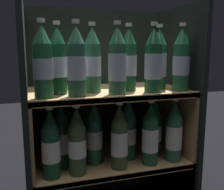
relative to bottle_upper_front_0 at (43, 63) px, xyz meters
The scene contains 23 objects.
fridge_back_wall 0.49m from the bottle_upper_front_0, 49.50° to the left, with size 0.71×0.02×0.96m, color black.
fridge_side_left 0.28m from the bottle_upper_front_0, 118.67° to the left, with size 0.02×0.42×0.96m, color black.
fridge_side_right 0.68m from the bottle_upper_front_0, 11.27° to the left, with size 0.02×0.42×0.96m, color black.
shelf_lower 0.57m from the bottle_upper_front_0, 22.41° to the left, with size 0.67×0.38×0.29m.
shelf_upper 0.41m from the bottle_upper_front_0, 22.88° to the left, with size 0.67×0.38×0.60m.
bottle_upper_front_0 is the anchor object (origin of this frame).
bottle_upper_front_1 0.12m from the bottle_upper_front_0, ahead, with size 0.07×0.07×0.28m.
bottle_upper_front_2 0.27m from the bottle_upper_front_0, ahead, with size 0.07×0.07×0.28m.
bottle_upper_front_3 0.43m from the bottle_upper_front_0, ahead, with size 0.07×0.07×0.28m.
bottle_upper_front_4 0.56m from the bottle_upper_front_0, ahead, with size 0.07×0.07×0.28m.
bottle_upper_back_0 0.10m from the bottle_upper_front_0, 52.37° to the left, with size 0.07×0.07×0.28m.
bottle_upper_back_1 0.21m from the bottle_upper_front_0, 21.44° to the left, with size 0.07×0.07×0.28m.
bottle_upper_back_2 0.36m from the bottle_upper_front_0, 12.40° to the left, with size 0.07×0.07×0.28m.
bottle_upper_back_3 0.50m from the bottle_upper_front_0, ahead, with size 0.07×0.07×0.28m.
bottle_lower_front_0 0.31m from the bottle_upper_front_0, ahead, with size 0.07×0.07×0.28m.
bottle_lower_front_1 0.33m from the bottle_upper_front_0, ahead, with size 0.07×0.07×0.28m.
bottle_lower_front_2 0.42m from the bottle_upper_front_0, ahead, with size 0.07×0.07×0.28m.
bottle_lower_front_3 0.52m from the bottle_upper_front_0, ahead, with size 0.07×0.07×0.28m.
bottle_lower_front_4 0.62m from the bottle_upper_front_0, ahead, with size 0.07×0.07×0.28m.
bottle_lower_back_0 0.32m from the bottle_upper_front_0, 50.08° to the left, with size 0.07×0.07×0.28m.
bottle_lower_back_1 0.38m from the bottle_upper_front_0, 21.11° to the left, with size 0.07×0.07×0.28m.
bottle_lower_back_2 0.48m from the bottle_upper_front_0, 12.29° to the left, with size 0.07×0.07×0.28m.
bottle_lower_back_3 0.57m from the bottle_upper_front_0, ahead, with size 0.07×0.07×0.28m.
Camera 1 is at (-0.32, -0.89, 0.77)m, focal length 42.00 mm.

